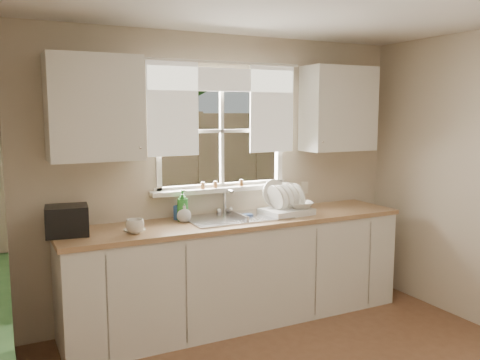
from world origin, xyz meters
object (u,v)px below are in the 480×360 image
black_appliance (67,220)px  soap_bottle_a (183,205)px  dish_rack (286,206)px  cup (135,226)px

black_appliance → soap_bottle_a: bearing=11.7°
dish_rack → cup: dish_rack is taller
dish_rack → soap_bottle_a: dish_rack is taller
cup → black_appliance: (-0.47, 0.17, 0.06)m
cup → black_appliance: black_appliance is taller
soap_bottle_a → cup: bearing=-169.1°
dish_rack → black_appliance: (-1.86, 0.08, 0.03)m
dish_rack → soap_bottle_a: (-0.92, 0.15, 0.05)m
soap_bottle_a → cup: 0.54m
dish_rack → black_appliance: 1.86m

